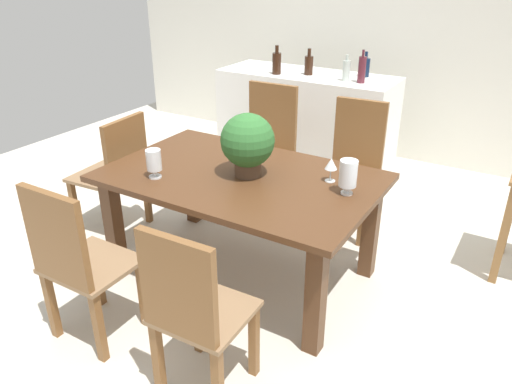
{
  "coord_description": "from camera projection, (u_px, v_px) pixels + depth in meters",
  "views": [
    {
      "loc": [
        1.57,
        -2.58,
        1.99
      ],
      "look_at": [
        0.06,
        -0.08,
        0.59
      ],
      "focal_mm": 34.57,
      "sensor_mm": 36.0,
      "label": 1
    }
  ],
  "objects": [
    {
      "name": "back_wall",
      "position": [
        387.0,
        31.0,
        5.02
      ],
      "size": [
        6.4,
        0.1,
        2.6
      ],
      "primitive_type": "cube",
      "color": "silver",
      "rests_on": "ground"
    },
    {
      "name": "chair_far_right",
      "position": [
        354.0,
        161.0,
        3.81
      ],
      "size": [
        0.46,
        0.45,
        1.02
      ],
      "rotation": [
        0.0,
        0.0,
        0.06
      ],
      "color": "brown",
      "rests_on": "ground"
    },
    {
      "name": "ground_plane",
      "position": [
        255.0,
        260.0,
        3.58
      ],
      "size": [
        7.04,
        7.04,
        0.0
      ],
      "primitive_type": "plane",
      "color": "beige"
    },
    {
      "name": "dining_table",
      "position": [
        241.0,
        191.0,
        3.17
      ],
      "size": [
        1.72,
        1.09,
        0.74
      ],
      "color": "#4C2D19",
      "rests_on": "ground"
    },
    {
      "name": "wine_bottle_tall",
      "position": [
        362.0,
        69.0,
        4.26
      ],
      "size": [
        0.07,
        0.07,
        0.28
      ],
      "color": "#511E28",
      "rests_on": "kitchen_counter"
    },
    {
      "name": "wine_bottle_amber",
      "position": [
        309.0,
        65.0,
        4.57
      ],
      "size": [
        0.08,
        0.08,
        0.24
      ],
      "color": "black",
      "rests_on": "kitchen_counter"
    },
    {
      "name": "wine_bottle_green",
      "position": [
        277.0,
        63.0,
        4.59
      ],
      "size": [
        0.08,
        0.08,
        0.26
      ],
      "color": "black",
      "rests_on": "kitchen_counter"
    },
    {
      "name": "kitchen_counter",
      "position": [
        305.0,
        124.0,
        4.87
      ],
      "size": [
        1.69,
        0.64,
        0.99
      ],
      "primitive_type": "cube",
      "color": "white",
      "rests_on": "ground"
    },
    {
      "name": "wine_bottle_dark",
      "position": [
        346.0,
        70.0,
        4.33
      ],
      "size": [
        0.07,
        0.07,
        0.23
      ],
      "color": "#B2BFB7",
      "rests_on": "kitchen_counter"
    },
    {
      "name": "chair_head_end",
      "position": [
        117.0,
        169.0,
        3.75
      ],
      "size": [
        0.51,
        0.5,
        0.94
      ],
      "rotation": [
        0.0,
        0.0,
        -1.5
      ],
      "color": "brown",
      "rests_on": "ground"
    },
    {
      "name": "crystal_vase_center_near",
      "position": [
        154.0,
        161.0,
        3.04
      ],
      "size": [
        0.09,
        0.09,
        0.18
      ],
      "color": "silver",
      "rests_on": "dining_table"
    },
    {
      "name": "wine_bottle_clear",
      "position": [
        365.0,
        67.0,
        4.5
      ],
      "size": [
        0.08,
        0.08,
        0.23
      ],
      "color": "#0F1E38",
      "rests_on": "kitchen_counter"
    },
    {
      "name": "flower_centerpiece",
      "position": [
        248.0,
        142.0,
        3.03
      ],
      "size": [
        0.34,
        0.34,
        0.4
      ],
      "color": "#4C3828",
      "rests_on": "dining_table"
    },
    {
      "name": "chair_far_left",
      "position": [
        268.0,
        141.0,
        4.17
      ],
      "size": [
        0.49,
        0.43,
        1.05
      ],
      "rotation": [
        0.0,
        0.0,
        0.04
      ],
      "color": "brown",
      "rests_on": "ground"
    },
    {
      "name": "wine_glass",
      "position": [
        331.0,
        165.0,
        2.99
      ],
      "size": [
        0.08,
        0.08,
        0.15
      ],
      "color": "silver",
      "rests_on": "dining_table"
    },
    {
      "name": "chair_near_right",
      "position": [
        193.0,
        310.0,
        2.25
      ],
      "size": [
        0.44,
        0.42,
        0.96
      ],
      "rotation": [
        0.0,
        0.0,
        3.17
      ],
      "color": "brown",
      "rests_on": "ground"
    },
    {
      "name": "crystal_vase_left",
      "position": [
        348.0,
        174.0,
        2.82
      ],
      "size": [
        0.1,
        0.1,
        0.21
      ],
      "color": "silver",
      "rests_on": "dining_table"
    },
    {
      "name": "chair_near_left",
      "position": [
        76.0,
        260.0,
        2.61
      ],
      "size": [
        0.45,
        0.42,
        0.97
      ],
      "rotation": [
        0.0,
        0.0,
        3.15
      ],
      "color": "brown",
      "rests_on": "ground"
    }
  ]
}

